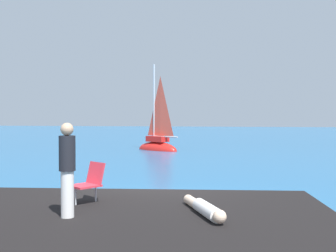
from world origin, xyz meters
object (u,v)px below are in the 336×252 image
(sailboat_near, at_px, (158,145))
(person_sunbather, at_px, (205,209))
(person_standing, at_px, (67,167))
(beach_chair, at_px, (90,180))

(sailboat_near, xyz_separation_m, person_sunbather, (4.86, -20.73, 0.43))
(sailboat_near, xyz_separation_m, person_standing, (2.55, -21.26, 1.18))
(person_standing, distance_m, beach_chair, 1.27)
(sailboat_near, distance_m, person_standing, 21.45)
(person_sunbather, xyz_separation_m, beach_chair, (-2.36, 0.67, 0.33))
(sailboat_near, bearing_deg, person_standing, 129.57)
(sailboat_near, relative_size, person_standing, 4.10)
(beach_chair, bearing_deg, person_standing, 37.78)
(sailboat_near, height_order, person_sunbather, sailboat_near)
(person_sunbather, bearing_deg, beach_chair, 49.78)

